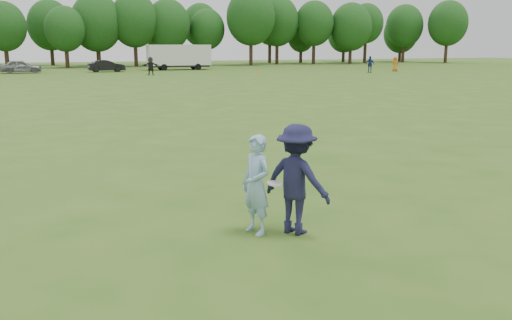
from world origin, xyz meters
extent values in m
plane|color=#345818|center=(0.00, 0.00, 0.00)|extent=(200.00, 200.00, 0.00)
imported|color=#8DB5DA|center=(-0.62, -0.21, 0.87)|extent=(0.59, 0.73, 1.73)
imported|color=#1B1B3C|center=(0.03, -0.44, 0.96)|extent=(1.29, 1.42, 1.92)
imported|color=navy|center=(30.90, 46.40, 0.96)|extent=(1.11, 1.14, 1.92)
imported|color=orange|center=(35.72, 48.38, 0.90)|extent=(0.97, 0.73, 1.79)
imported|color=black|center=(6.24, 50.48, 0.96)|extent=(1.86, 0.88, 1.92)
imported|color=gray|center=(-7.02, 59.40, 0.75)|extent=(4.47, 1.90, 1.51)
imported|color=black|center=(2.43, 59.17, 0.71)|extent=(4.43, 1.97, 1.41)
cone|color=orange|center=(18.25, 49.92, 0.15)|extent=(0.28, 0.28, 0.30)
cylinder|color=white|center=(-0.38, -0.46, 0.93)|extent=(0.30, 0.29, 0.07)
cube|color=silver|center=(11.78, 61.49, 1.90)|extent=(8.00, 2.50, 2.60)
cube|color=black|center=(11.78, 61.49, 0.50)|extent=(7.60, 2.30, 0.25)
cylinder|color=black|center=(9.58, 60.24, 0.40)|extent=(0.80, 0.25, 0.80)
cylinder|color=black|center=(9.58, 62.74, 0.40)|extent=(0.80, 0.25, 0.80)
cylinder|color=black|center=(13.98, 60.24, 0.40)|extent=(0.80, 0.25, 0.80)
cylinder|color=black|center=(13.98, 62.74, 0.40)|extent=(0.80, 0.25, 0.80)
cube|color=#333333|center=(7.38, 61.49, 0.55)|extent=(1.20, 0.15, 0.12)
cylinder|color=#332114|center=(-9.32, 72.95, 1.57)|extent=(0.56, 0.56, 3.14)
ellipsoid|color=#173C14|center=(-9.32, 72.95, 5.60)|extent=(5.78, 5.78, 6.64)
cylinder|color=#332114|center=(-1.61, 72.69, 1.51)|extent=(0.56, 0.56, 3.01)
ellipsoid|color=#173C14|center=(-1.61, 72.69, 5.34)|extent=(5.46, 5.46, 6.28)
cylinder|color=#332114|center=(2.83, 75.07, 1.61)|extent=(0.56, 0.56, 3.23)
ellipsoid|color=#173C14|center=(2.83, 75.07, 6.32)|extent=(7.29, 7.29, 8.38)
cylinder|color=#332114|center=(8.24, 74.97, 1.88)|extent=(0.56, 0.56, 3.77)
ellipsoid|color=#173C14|center=(8.24, 74.97, 6.72)|extent=(6.95, 6.95, 8.00)
cylinder|color=#332114|center=(13.38, 75.56, 1.66)|extent=(0.56, 0.56, 3.33)
ellipsoid|color=#173C14|center=(13.38, 75.56, 6.18)|extent=(6.71, 6.71, 7.71)
cylinder|color=#332114|center=(19.58, 75.81, 1.61)|extent=(0.56, 0.56, 3.22)
ellipsoid|color=#173C14|center=(19.58, 75.81, 5.57)|extent=(5.54, 5.54, 6.37)
cylinder|color=#332114|center=(25.83, 72.87, 2.08)|extent=(0.56, 0.56, 4.15)
ellipsoid|color=#173C14|center=(25.83, 72.87, 7.38)|extent=(7.59, 7.59, 8.73)
cylinder|color=#332114|center=(31.73, 76.39, 1.97)|extent=(0.56, 0.56, 3.95)
ellipsoid|color=#173C14|center=(31.73, 76.39, 6.99)|extent=(7.16, 7.16, 8.24)
cylinder|color=#332114|center=(37.86, 75.01, 1.95)|extent=(0.56, 0.56, 3.90)
ellipsoid|color=#173C14|center=(37.86, 75.01, 6.66)|extent=(6.49, 6.49, 7.46)
cylinder|color=#332114|center=(44.17, 73.78, 1.58)|extent=(0.56, 0.56, 3.16)
ellipsoid|color=#173C14|center=(44.17, 73.78, 6.13)|extent=(6.99, 6.99, 8.04)
cylinder|color=#332114|center=(48.56, 76.19, 2.15)|extent=(0.56, 0.56, 4.29)
ellipsoid|color=#173C14|center=(48.56, 76.19, 6.85)|extent=(6.02, 6.02, 6.93)
cylinder|color=#332114|center=(57.70, 77.76, 1.84)|extent=(0.56, 0.56, 3.68)
ellipsoid|color=#173C14|center=(57.70, 77.76, 6.56)|extent=(6.78, 6.78, 7.80)
cylinder|color=#332114|center=(62.77, 72.10, 1.98)|extent=(0.56, 0.56, 3.96)
ellipsoid|color=#173C14|center=(62.77, 72.10, 6.91)|extent=(6.93, 6.93, 7.96)
cylinder|color=#332114|center=(-3.49, 83.39, 1.64)|extent=(0.56, 0.56, 3.28)
ellipsoid|color=#173C14|center=(-3.49, 83.39, 6.16)|extent=(6.78, 6.78, 7.79)
cylinder|color=#332114|center=(3.45, 81.85, 1.56)|extent=(0.56, 0.56, 3.11)
ellipsoid|color=#173C14|center=(3.45, 81.85, 5.38)|extent=(5.34, 5.34, 6.14)
cylinder|color=#332114|center=(12.88, 83.26, 1.75)|extent=(0.56, 0.56, 3.50)
ellipsoid|color=#173C14|center=(12.88, 83.26, 5.55)|extent=(4.82, 4.82, 5.54)
cylinder|color=#332114|center=(20.66, 83.86, 1.90)|extent=(0.56, 0.56, 3.80)
ellipsoid|color=#173C14|center=(20.66, 83.86, 6.49)|extent=(6.34, 6.34, 7.29)
cylinder|color=#332114|center=(32.72, 82.11, 1.92)|extent=(0.56, 0.56, 3.84)
ellipsoid|color=#173C14|center=(32.72, 82.11, 6.01)|extent=(5.09, 5.09, 5.86)
cylinder|color=#332114|center=(38.25, 80.94, 1.29)|extent=(0.56, 0.56, 2.58)
ellipsoid|color=#173C14|center=(38.25, 80.94, 4.64)|extent=(4.86, 4.86, 5.59)
cylinder|color=#332114|center=(47.73, 82.38, 1.31)|extent=(0.56, 0.56, 2.62)
ellipsoid|color=#173C14|center=(47.73, 82.38, 5.22)|extent=(6.11, 6.11, 7.02)
cylinder|color=#332114|center=(59.29, 81.05, 1.27)|extent=(0.56, 0.56, 2.54)
ellipsoid|color=#173C14|center=(59.29, 81.05, 5.29)|extent=(6.47, 6.47, 7.44)
camera|label=1|loc=(-3.78, -8.64, 3.23)|focal=38.00mm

